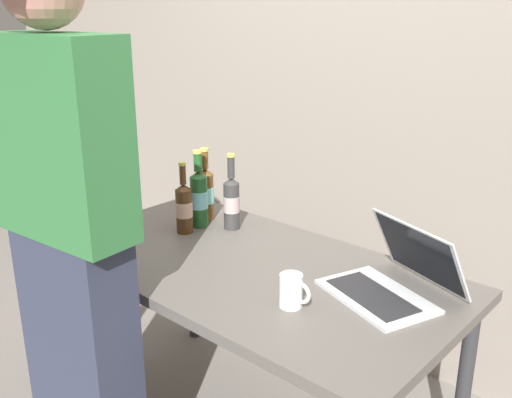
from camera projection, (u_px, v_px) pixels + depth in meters
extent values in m
cube|color=#56514C|center=(249.00, 269.00, 2.03)|extent=(1.49, 0.79, 0.04)
cylinder|color=#2D2D30|center=(71.00, 328.00, 2.34)|extent=(0.05, 0.05, 0.69)
cylinder|color=#2D2D30|center=(192.00, 274.00, 2.82)|extent=(0.05, 0.05, 0.69)
cylinder|color=#2D2D30|center=(463.00, 392.00, 1.95)|extent=(0.05, 0.05, 0.69)
cube|color=#B7BABC|center=(376.00, 296.00, 1.79)|extent=(0.41, 0.33, 0.01)
cube|color=#232326|center=(372.00, 295.00, 1.78)|extent=(0.33, 0.23, 0.00)
cube|color=#B7BABC|center=(420.00, 253.00, 1.83)|extent=(0.37, 0.23, 0.21)
cube|color=black|center=(419.00, 253.00, 1.83)|extent=(0.34, 0.21, 0.20)
cylinder|color=#1E5123|center=(199.00, 202.00, 2.35)|extent=(0.07, 0.07, 0.21)
cone|color=#1E5123|center=(198.00, 174.00, 2.31)|extent=(0.07, 0.07, 0.02)
cylinder|color=#1E5123|center=(198.00, 162.00, 2.30)|extent=(0.03, 0.03, 0.07)
cylinder|color=#BFB74C|center=(197.00, 152.00, 2.28)|extent=(0.04, 0.04, 0.01)
cylinder|color=#73C5CF|center=(199.00, 199.00, 2.35)|extent=(0.07, 0.07, 0.07)
cylinder|color=#333333|center=(232.00, 206.00, 2.33)|extent=(0.06, 0.06, 0.19)
cone|color=#333333|center=(231.00, 181.00, 2.29)|extent=(0.06, 0.06, 0.02)
cylinder|color=#333333|center=(231.00, 167.00, 2.27)|extent=(0.03, 0.03, 0.09)
cylinder|color=#BFB74C|center=(231.00, 155.00, 2.26)|extent=(0.03, 0.03, 0.01)
cylinder|color=#A79593|center=(232.00, 204.00, 2.32)|extent=(0.07, 0.07, 0.07)
cylinder|color=#472B14|center=(184.00, 211.00, 2.29)|extent=(0.07, 0.07, 0.18)
cone|color=#472B14|center=(183.00, 187.00, 2.25)|extent=(0.07, 0.07, 0.02)
cylinder|color=#472B14|center=(183.00, 175.00, 2.24)|extent=(0.03, 0.03, 0.08)
cylinder|color=#BFB74C|center=(182.00, 164.00, 2.22)|extent=(0.03, 0.03, 0.01)
cylinder|color=tan|center=(184.00, 209.00, 2.28)|extent=(0.07, 0.07, 0.06)
cylinder|color=brown|center=(206.00, 197.00, 2.43)|extent=(0.07, 0.07, 0.20)
cone|color=brown|center=(205.00, 171.00, 2.39)|extent=(0.07, 0.07, 0.02)
cylinder|color=brown|center=(204.00, 160.00, 2.38)|extent=(0.03, 0.03, 0.08)
cylinder|color=#BFB74C|center=(204.00, 150.00, 2.36)|extent=(0.04, 0.04, 0.01)
cylinder|color=#81D9CD|center=(205.00, 195.00, 2.42)|extent=(0.07, 0.07, 0.07)
cube|color=#2D3347|center=(85.00, 373.00, 1.83)|extent=(0.38, 0.21, 0.96)
cube|color=#2D6B38|center=(59.00, 139.00, 1.59)|extent=(0.45, 0.22, 0.57)
cylinder|color=white|center=(291.00, 291.00, 1.73)|extent=(0.07, 0.07, 0.10)
torus|color=white|center=(301.00, 293.00, 1.70)|extent=(0.07, 0.01, 0.07)
cube|color=gray|center=(385.00, 78.00, 2.46)|extent=(6.00, 0.10, 2.60)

